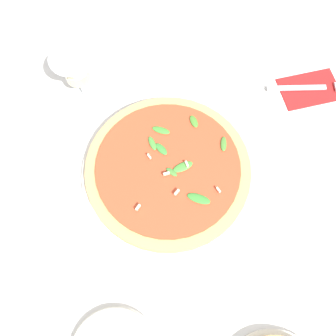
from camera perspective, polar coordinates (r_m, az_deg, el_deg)
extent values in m
plane|color=silver|center=(0.82, -0.21, -1.96)|extent=(6.00, 6.00, 0.00)
cylinder|color=silver|center=(0.82, 0.00, -0.65)|extent=(0.36, 0.36, 0.01)
cylinder|color=tan|center=(0.81, 0.00, -0.25)|extent=(0.34, 0.34, 0.02)
cylinder|color=#C64728|center=(0.79, 0.00, 0.08)|extent=(0.30, 0.30, 0.01)
ellipsoid|color=#458D37|center=(0.79, 2.10, 0.31)|extent=(0.04, 0.02, 0.01)
ellipsoid|color=#3B8633|center=(0.77, 4.49, -4.46)|extent=(0.05, 0.05, 0.01)
ellipsoid|color=#48842E|center=(0.84, 3.78, 6.76)|extent=(0.02, 0.03, 0.01)
ellipsoid|color=#428D34|center=(0.83, -1.03, 5.50)|extent=(0.04, 0.04, 0.01)
ellipsoid|color=#3B8535|center=(0.81, -0.98, 2.78)|extent=(0.02, 0.04, 0.01)
ellipsoid|color=#487E31|center=(0.82, 8.07, 3.48)|extent=(0.03, 0.04, 0.01)
ellipsoid|color=#467D34|center=(0.79, 0.43, -0.39)|extent=(0.02, 0.03, 0.01)
ellipsoid|color=#478C37|center=(0.81, -2.29, 3.61)|extent=(0.02, 0.04, 0.01)
cube|color=beige|center=(0.79, -2.75, 1.68)|extent=(0.00, 0.01, 0.01)
cube|color=beige|center=(0.78, -0.11, -0.93)|extent=(0.01, 0.01, 0.01)
cube|color=beige|center=(0.79, 2.72, 0.59)|extent=(0.01, 0.01, 0.01)
cube|color=beige|center=(0.76, -4.38, -5.74)|extent=(0.01, 0.01, 0.01)
cube|color=beige|center=(0.77, 7.32, -3.19)|extent=(0.00, 0.01, 0.01)
cube|color=beige|center=(0.76, 1.20, -3.60)|extent=(0.01, 0.01, 0.01)
cylinder|color=white|center=(0.93, -11.95, 10.32)|extent=(0.08, 0.08, 0.00)
cylinder|color=white|center=(0.91, -12.35, 11.43)|extent=(0.01, 0.01, 0.06)
cone|color=white|center=(0.85, -13.25, 13.90)|extent=(0.09, 0.09, 0.07)
cylinder|color=beige|center=(0.87, -12.98, 13.16)|extent=(0.05, 0.05, 0.02)
cube|color=#B21E1E|center=(0.98, 19.88, 10.75)|extent=(0.15, 0.12, 0.01)
cube|color=silver|center=(0.96, 18.16, 10.99)|extent=(0.13, 0.07, 0.00)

